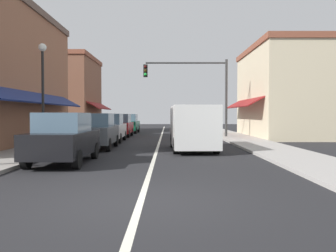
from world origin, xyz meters
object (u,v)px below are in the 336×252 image
(parked_car_third_left, at_px, (111,128))
(street_lamp_left_near, at_px, (45,79))
(parked_car_second_left, at_px, (98,131))
(parked_car_distant_left, at_px, (130,124))
(parked_car_nearest_left, at_px, (66,138))
(parked_car_far_left, at_px, (122,125))
(traffic_signal_mast_arm, at_px, (199,83))
(van_in_lane, at_px, (194,126))

(parked_car_third_left, height_order, street_lamp_left_near, street_lamp_left_near)
(parked_car_second_left, relative_size, parked_car_distant_left, 1.00)
(parked_car_nearest_left, distance_m, parked_car_far_left, 15.13)
(parked_car_distant_left, height_order, street_lamp_left_near, street_lamp_left_near)
(parked_car_far_left, relative_size, traffic_signal_mast_arm, 0.67)
(traffic_signal_mast_arm, relative_size, street_lamp_left_near, 1.25)
(parked_car_third_left, bearing_deg, parked_car_nearest_left, -90.51)
(parked_car_nearest_left, distance_m, parked_car_third_left, 9.92)
(parked_car_nearest_left, relative_size, traffic_signal_mast_arm, 0.67)
(van_in_lane, bearing_deg, traffic_signal_mast_arm, 82.34)
(parked_car_third_left, height_order, parked_car_distant_left, same)
(parked_car_far_left, relative_size, parked_car_distant_left, 1.00)
(parked_car_far_left, distance_m, van_in_lane, 11.66)
(parked_car_distant_left, bearing_deg, street_lamp_left_near, -95.87)
(parked_car_distant_left, relative_size, traffic_signal_mast_arm, 0.67)
(parked_car_nearest_left, height_order, parked_car_distant_left, same)
(parked_car_far_left, height_order, traffic_signal_mast_arm, traffic_signal_mast_arm)
(street_lamp_left_near, bearing_deg, traffic_signal_mast_arm, 51.88)
(van_in_lane, bearing_deg, parked_car_distant_left, 105.23)
(parked_car_far_left, distance_m, parked_car_distant_left, 5.39)
(parked_car_nearest_left, height_order, traffic_signal_mast_arm, traffic_signal_mast_arm)
(parked_car_distant_left, bearing_deg, parked_car_far_left, -90.07)
(parked_car_far_left, xyz_separation_m, street_lamp_left_near, (-1.88, -11.52, 2.41))
(parked_car_second_left, relative_size, parked_car_third_left, 1.00)
(parked_car_third_left, xyz_separation_m, van_in_lane, (4.87, -5.35, 0.27))
(parked_car_nearest_left, distance_m, street_lamp_left_near, 4.78)
(traffic_signal_mast_arm, bearing_deg, parked_car_third_left, -148.45)
(parked_car_second_left, height_order, traffic_signal_mast_arm, traffic_signal_mast_arm)
(van_in_lane, bearing_deg, street_lamp_left_near, -173.71)
(parked_car_second_left, bearing_deg, parked_car_third_left, 90.40)
(van_in_lane, distance_m, traffic_signal_mast_arm, 9.41)
(van_in_lane, bearing_deg, parked_car_nearest_left, -138.16)
(street_lamp_left_near, bearing_deg, van_in_lane, 7.97)
(parked_car_nearest_left, distance_m, van_in_lane, 6.64)
(van_in_lane, height_order, street_lamp_left_near, street_lamp_left_near)
(parked_car_second_left, xyz_separation_m, van_in_lane, (4.76, -0.77, 0.27))
(parked_car_third_left, xyz_separation_m, parked_car_distant_left, (0.02, 10.60, 0.00))
(parked_car_distant_left, bearing_deg, traffic_signal_mast_arm, -49.84)
(parked_car_second_left, distance_m, street_lamp_left_near, 3.61)
(parked_car_third_left, distance_m, traffic_signal_mast_arm, 7.49)
(parked_car_third_left, bearing_deg, parked_car_second_left, -89.44)
(parked_car_far_left, bearing_deg, parked_car_second_left, -88.92)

